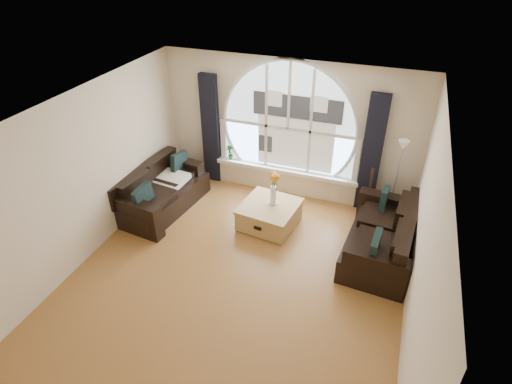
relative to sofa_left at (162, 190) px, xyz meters
name	(u,v)px	position (x,y,z in m)	size (l,w,h in m)	color
ground	(237,277)	(2.06, -1.31, -0.40)	(5.00, 5.50, 0.01)	brown
ceiling	(231,116)	(2.06, -1.31, 2.30)	(5.00, 5.50, 0.01)	silver
wall_back	(289,130)	(2.06, 1.44, 0.95)	(5.00, 0.01, 2.70)	beige
wall_front	(115,376)	(2.06, -4.06, 0.95)	(5.00, 0.01, 2.70)	beige
wall_left	(86,176)	(-0.44, -1.31, 0.95)	(0.01, 5.50, 2.70)	beige
wall_right	(423,246)	(4.56, -1.31, 0.95)	(0.01, 5.50, 2.70)	beige
attic_slope	(414,171)	(4.26, -1.31, 1.95)	(0.92, 5.50, 0.72)	silver
arched_window	(289,117)	(2.06, 1.41, 1.23)	(2.60, 0.06, 2.15)	silver
window_sill	(286,170)	(2.06, 1.34, 0.11)	(2.90, 0.22, 0.08)	white
window_frame	(288,117)	(2.06, 1.38, 1.23)	(2.76, 0.08, 2.15)	white
neighbor_house	(296,124)	(2.21, 1.40, 1.10)	(1.70, 0.02, 1.50)	silver
curtain_left	(211,130)	(0.46, 1.32, 0.75)	(0.35, 0.12, 2.30)	black
curtain_right	(372,155)	(3.66, 1.32, 0.75)	(0.35, 0.12, 2.30)	black
sofa_left	(162,190)	(0.00, 0.00, 0.00)	(0.94, 1.89, 0.84)	black
sofa_right	(381,235)	(4.07, 0.01, 0.00)	(0.96, 1.92, 0.85)	black
coffee_chest	(269,214)	(2.11, 0.17, -0.16)	(0.97, 0.97, 0.47)	#A48047
throw_blanket	(172,180)	(0.08, 0.26, 0.10)	(0.55, 0.55, 0.10)	silver
vase_flowers	(274,185)	(2.15, 0.25, 0.42)	(0.24, 0.24, 0.70)	white
floor_lamp	(396,181)	(4.15, 1.13, 0.40)	(0.24, 0.24, 1.60)	#B2B2B2
guitar	(369,191)	(3.73, 1.10, 0.13)	(0.36, 0.24, 1.06)	brown
potted_plant	(230,152)	(0.86, 1.34, 0.31)	(0.17, 0.11, 0.32)	#1E6023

